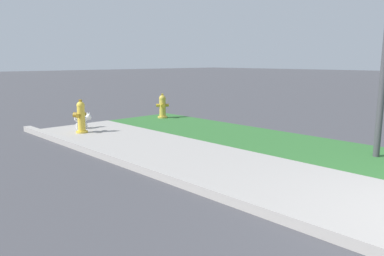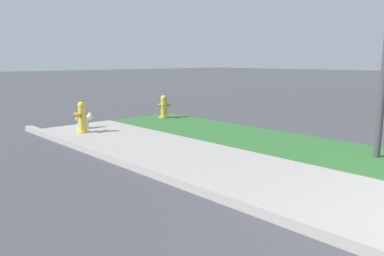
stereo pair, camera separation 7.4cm
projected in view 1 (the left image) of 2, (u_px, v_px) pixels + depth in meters
The scene contains 3 objects.
fire_hydrant_across_street at pixel (163, 106), 10.99m from camera, with size 0.34×0.35×0.72m.
fire_hydrant_far_end at pixel (81, 117), 8.69m from camera, with size 0.33×0.35×0.79m.
small_white_dog at pixel (83, 119), 9.28m from camera, with size 0.22×0.48×0.40m.
Camera 1 is at (0.15, -4.41, 1.68)m, focal length 35.00 mm.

